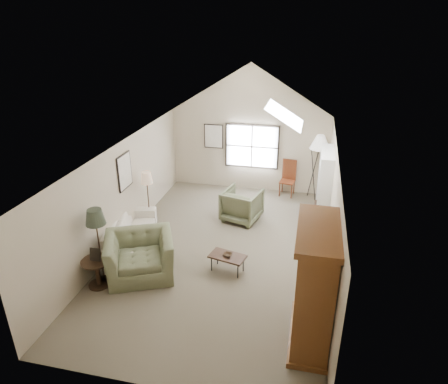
% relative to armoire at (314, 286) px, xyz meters
% --- Properties ---
extents(room_shell, '(5.01, 8.01, 4.00)m').
position_rel_armoire_xyz_m(room_shell, '(-2.18, 2.40, 2.11)').
color(room_shell, brown).
rests_on(room_shell, ground).
extents(window, '(1.72, 0.08, 1.42)m').
position_rel_armoire_xyz_m(window, '(-2.08, 6.36, 0.35)').
color(window, black).
rests_on(window, room_shell).
extents(skylight, '(0.80, 1.20, 0.52)m').
position_rel_armoire_xyz_m(skylight, '(-0.88, 3.30, 2.12)').
color(skylight, white).
rests_on(skylight, room_shell).
extents(wall_art, '(1.97, 3.71, 0.88)m').
position_rel_armoire_xyz_m(wall_art, '(-4.06, 4.34, 0.63)').
color(wall_art, black).
rests_on(wall_art, room_shell).
extents(armoire, '(0.60, 1.50, 2.20)m').
position_rel_armoire_xyz_m(armoire, '(0.00, 0.00, 0.00)').
color(armoire, brown).
rests_on(armoire, ground).
extents(tv_alcove, '(0.32, 1.30, 2.10)m').
position_rel_armoire_xyz_m(tv_alcove, '(0.16, 4.00, 0.05)').
color(tv_alcove, white).
rests_on(tv_alcove, ground).
extents(media_console, '(0.34, 1.18, 0.60)m').
position_rel_armoire_xyz_m(media_console, '(0.14, 4.00, -0.80)').
color(media_console, '#382316').
rests_on(media_console, ground).
extents(tv_panel, '(0.05, 0.90, 0.55)m').
position_rel_armoire_xyz_m(tv_panel, '(0.14, 4.00, -0.18)').
color(tv_panel, black).
rests_on(tv_panel, media_console).
extents(sofa, '(1.55, 2.63, 0.72)m').
position_rel_armoire_xyz_m(sofa, '(-4.38, 2.14, -0.74)').
color(sofa, beige).
rests_on(sofa, ground).
extents(armchair_near, '(1.81, 1.72, 0.92)m').
position_rel_armoire_xyz_m(armchair_near, '(-3.67, 1.12, -0.64)').
color(armchair_near, '#6B6E4D').
rests_on(armchair_near, ground).
extents(armchair_far, '(1.17, 1.19, 0.90)m').
position_rel_armoire_xyz_m(armchair_far, '(-1.98, 4.15, -0.65)').
color(armchair_far, '#575F43').
rests_on(armchair_far, ground).
extents(coffee_table, '(0.86, 0.60, 0.40)m').
position_rel_armoire_xyz_m(coffee_table, '(-1.84, 1.64, -0.90)').
color(coffee_table, '#332215').
rests_on(coffee_table, ground).
extents(bowl, '(0.23, 0.23, 0.05)m').
position_rel_armoire_xyz_m(bowl, '(-1.84, 1.64, -0.68)').
color(bowl, '#392917').
rests_on(bowl, coffee_table).
extents(side_table, '(0.75, 0.75, 0.62)m').
position_rel_armoire_xyz_m(side_table, '(-4.38, 0.54, -0.79)').
color(side_table, '#382817').
rests_on(side_table, ground).
extents(side_chair, '(0.50, 0.50, 1.14)m').
position_rel_armoire_xyz_m(side_chair, '(-0.89, 6.10, -0.53)').
color(side_chair, brown).
rests_on(side_chair, ground).
extents(tripod_lamp, '(0.62, 0.62, 2.06)m').
position_rel_armoire_xyz_m(tripod_lamp, '(-0.00, 6.06, -0.07)').
color(tripod_lamp, silver).
rests_on(tripod_lamp, ground).
extents(dark_lamp, '(0.50, 0.50, 1.72)m').
position_rel_armoire_xyz_m(dark_lamp, '(-4.38, 0.74, -0.24)').
color(dark_lamp, '#242A1E').
rests_on(dark_lamp, ground).
extents(tan_lamp, '(0.38, 0.38, 1.55)m').
position_rel_armoire_xyz_m(tan_lamp, '(-4.38, 3.34, -0.33)').
color(tan_lamp, tan).
rests_on(tan_lamp, ground).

